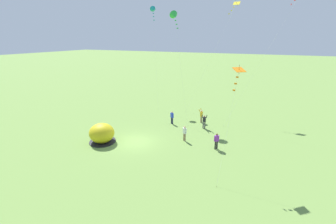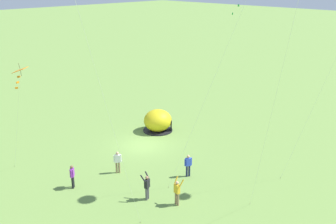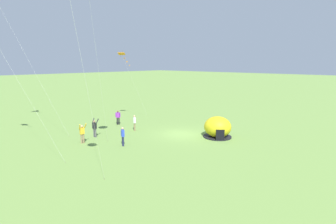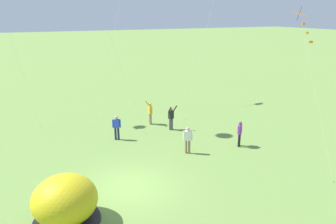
% 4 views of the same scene
% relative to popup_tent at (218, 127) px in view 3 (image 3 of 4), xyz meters
% --- Properties ---
extents(ground_plane, '(300.00, 300.00, 0.00)m').
position_rel_popup_tent_xyz_m(ground_plane, '(3.31, 1.58, -1.00)').
color(ground_plane, olive).
extents(popup_tent, '(2.81, 2.81, 2.10)m').
position_rel_popup_tent_xyz_m(popup_tent, '(0.00, 0.00, 0.00)').
color(popup_tent, gold).
rests_on(popup_tent, ground).
extents(person_near_tent, '(0.50, 0.68, 1.89)m').
position_rel_popup_tent_xyz_m(person_near_tent, '(8.06, 10.15, 0.00)').
color(person_near_tent, '#8C7251').
rests_on(person_near_tent, ground).
extents(person_arms_raised, '(0.70, 0.58, 1.89)m').
position_rel_popup_tent_xyz_m(person_arms_raised, '(8.97, 8.29, 0.00)').
color(person_arms_raised, '#4C4C51').
rests_on(person_arms_raised, ground).
extents(person_watching_sky, '(0.44, 0.44, 1.72)m').
position_rel_popup_tent_xyz_m(person_watching_sky, '(11.60, 3.48, -0.03)').
color(person_watching_sky, black).
rests_on(person_watching_sky, ground).
extents(person_center_field, '(0.54, 0.38, 1.72)m').
position_rel_popup_tent_xyz_m(person_center_field, '(4.71, 8.10, -0.03)').
color(person_center_field, '#1E2347').
rests_on(person_center_field, ground).
extents(person_with_toddler, '(0.51, 0.41, 1.72)m').
position_rel_popup_tent_xyz_m(person_with_toddler, '(8.00, 3.97, -0.03)').
color(person_with_toddler, '#8C7251').
rests_on(person_with_toddler, ground).
extents(kite_orange, '(1.17, 4.46, 8.79)m').
position_rel_popup_tent_xyz_m(kite_orange, '(13.37, 1.09, 7.08)').
color(kite_orange, silver).
rests_on(kite_orange, ground).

